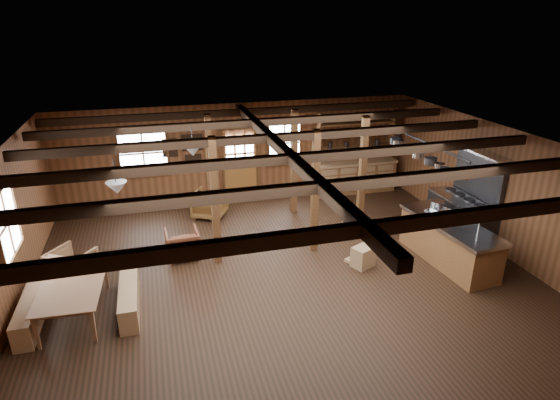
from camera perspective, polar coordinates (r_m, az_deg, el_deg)
name	(u,v)px	position (r m, az deg, el deg)	size (l,w,h in m)	color
room	(284,214)	(9.12, 0.47, -1.77)	(10.04, 9.04, 2.84)	black
ceiling_joists	(281,149)	(8.85, 0.17, 6.30)	(9.80, 8.82, 0.18)	black
timber_posts	(281,178)	(11.12, 0.08, 2.65)	(3.95, 2.35, 2.80)	#452213
back_door	(241,171)	(13.36, -4.83, 3.55)	(1.02, 0.08, 2.15)	brown
window_back_left	(143,153)	(12.96, -16.34, 5.49)	(1.32, 0.06, 1.32)	white
window_back_right	(284,143)	(13.45, 0.54, 6.95)	(1.02, 0.06, 1.32)	white
window_left	(6,223)	(9.57, -30.39, -2.47)	(0.14, 1.24, 1.32)	white
notice_boards	(185,149)	(12.97, -11.49, 6.13)	(1.08, 0.03, 0.90)	beige
back_counter	(354,173)	(14.22, 8.99, 3.30)	(2.55, 0.60, 2.45)	brown
pendant_lamps	(159,167)	(9.45, -14.50, 3.89)	(1.86, 2.36, 0.66)	#313133
pot_rack	(420,154)	(10.43, 16.76, 5.35)	(0.46, 3.00, 0.45)	#313133
kitchen_island	(449,242)	(10.73, 19.85, -4.80)	(1.08, 2.56, 1.20)	brown
step_stool	(363,257)	(10.18, 10.09, -6.82)	(0.51, 0.36, 0.45)	olive
commercial_range	(464,211)	(11.94, 21.52, -1.25)	(0.90, 1.75, 2.16)	#313133
dining_table	(77,300)	(9.20, -23.52, -11.08)	(1.87, 1.04, 0.66)	brown
bench_wall	(32,311)	(9.41, -28.02, -11.86)	(0.32, 1.69, 0.46)	olive
bench_aisle	(129,297)	(9.14, -17.89, -11.15)	(0.32, 1.70, 0.47)	olive
armchair_a	(182,244)	(10.57, -11.81, -5.23)	(0.70, 0.72, 0.65)	brown
armchair_b	(210,204)	(12.50, -8.58, -0.46)	(0.78, 0.80, 0.73)	brown
armchair_c	(73,265)	(10.34, -23.95, -7.28)	(0.75, 0.77, 0.70)	brown
counter_pot	(438,205)	(11.11, 18.66, -0.58)	(0.31, 0.31, 0.19)	#B4B6BC
bowl	(431,212)	(10.83, 17.88, -1.41)	(0.26, 0.26, 0.06)	silver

